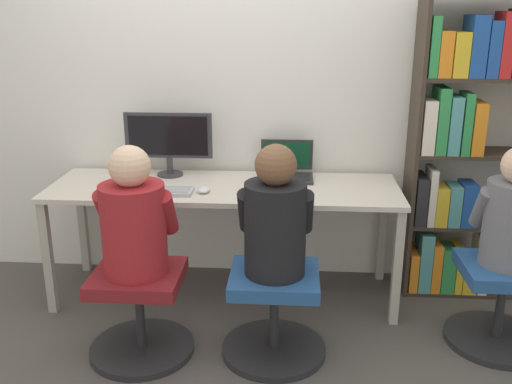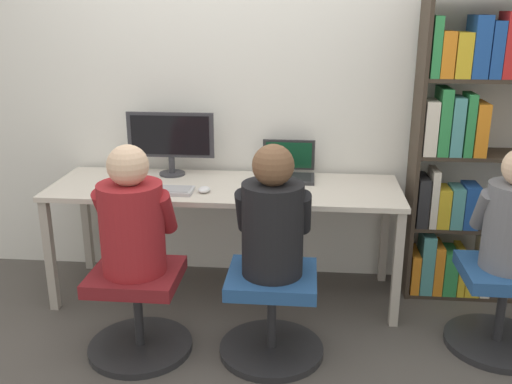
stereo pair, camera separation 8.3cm
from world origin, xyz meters
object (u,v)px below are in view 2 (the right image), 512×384
Objects in this scene: office_chair_side at (502,306)px; person_at_laptop at (273,219)px; laptop at (288,170)px; bookshelf at (468,157)px; keyboard at (158,190)px; desktop_monitor at (171,140)px; person_at_monitor at (132,218)px; office_chair_left at (138,309)px; office_chair_right at (272,312)px.

person_at_laptop is at bearing -171.74° from office_chair_side.
bookshelf is (1.07, -0.05, 0.12)m from laptop.
person_at_laptop is at bearing -33.48° from keyboard.
desktop_monitor reaches higher than person_at_monitor.
laptop is 1.14m from person_at_monitor.
bookshelf reaches higher than laptop.
office_chair_side is (1.92, 0.22, 0.00)m from office_chair_left.
keyboard reaches higher than office_chair_side.
person_at_laptop reaches higher than office_chair_right.
keyboard is (-0.74, -0.37, -0.04)m from laptop.
laptop reaches higher than office_chair_side.
desktop_monitor is 1.11m from person_at_laptop.
laptop is 1.27m from office_chair_left.
laptop is 0.60× the size of office_chair_side.
office_chair_left is 0.84× the size of person_at_monitor.
desktop_monitor is at bearing 161.21° from office_chair_side.
office_chair_left is at bearing -130.42° from laptop.
person_at_monitor reaches higher than keyboard.
desktop_monitor is 0.89m from person_at_monitor.
person_at_laptop reaches higher than desktop_monitor.
office_chair_side is at bearing -8.52° from keyboard.
office_chair_side is at bearing -80.78° from bookshelf.
person_at_laptop is (-0.04, -0.83, -0.02)m from laptop.
person_at_laptop is at bearing -92.91° from laptop.
laptop is 0.83m from person_at_laptop.
office_chair_side is at bearing 6.38° from person_at_monitor.
office_chair_side is (1.92, -0.65, -0.71)m from desktop_monitor.
person_at_monitor reaches higher than laptop.
person_at_monitor is at bearing -177.29° from office_chair_right.
laptop is 0.50× the size of person_at_monitor.
office_chair_left is 0.51m from person_at_monitor.
laptop is 0.83m from keyboard.
office_chair_left is at bearing -176.54° from person_at_laptop.
bookshelf reaches higher than office_chair_right.
keyboard is 0.22× the size of bookshelf.
person_at_monitor reaches higher than office_chair_right.
keyboard is 2.00m from office_chair_side.
office_chair_left is 1.00× the size of office_chair_side.
office_chair_right is 0.84× the size of person_at_monitor.
laptop is 1.45m from office_chair_side.
laptop is 0.60× the size of office_chair_right.
office_chair_right is at bearing -90.00° from person_at_laptop.
office_chair_left is 0.83× the size of person_at_laptop.
bookshelf is at bearing 34.94° from person_at_laptop.
person_at_monitor is at bearing -130.57° from laptop.
office_chair_left is 0.70m from office_chair_right.
laptop is at bearing 177.26° from bookshelf.
keyboard is at bearing 89.82° from office_chair_left.
office_chair_right is 0.52m from person_at_laptop.
bookshelf is at bearing 9.89° from keyboard.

